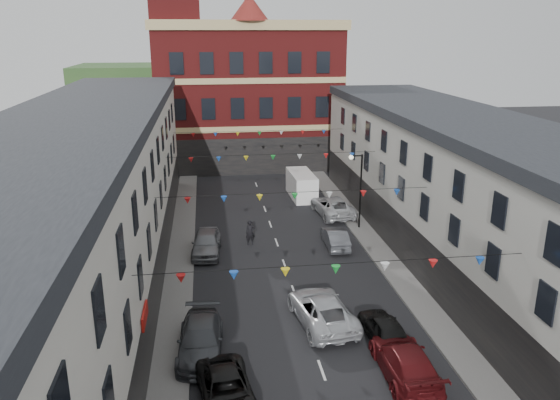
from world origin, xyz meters
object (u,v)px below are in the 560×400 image
street_lamp (358,181)px  white_van (302,185)px  car_left_d (201,340)px  pedestrian (250,233)px  car_right_e (335,238)px  car_left_c (226,390)px  car_right_c (405,361)px  moving_car (322,309)px  car_right_d (384,328)px  car_left_e (206,243)px  car_right_f (333,206)px

street_lamp → white_van: street_lamp is taller
car_left_d → pedestrian: pedestrian is taller
car_right_e → white_van: (-0.29, 12.51, 0.48)m
car_left_c → street_lamp: bearing=53.8°
car_right_c → white_van: bearing=-89.7°
car_left_c → car_left_d: bearing=98.1°
car_left_c → pedestrian: bearing=74.9°
car_left_d → white_van: size_ratio=0.99×
car_right_c → pedestrian: bearing=-71.0°
car_left_d → moving_car: moving_car is taller
car_right_d → white_van: bearing=-93.9°
car_left_e → white_van: 15.40m
car_left_e → white_van: (8.93, 12.54, 0.35)m
car_left_d → car_right_e: (9.59, 12.48, -0.07)m
moving_car → pedestrian: (-2.84, 11.67, 0.13)m
car_left_e → pedestrian: (3.18, 1.27, 0.11)m
car_right_d → car_right_f: (1.90, 19.56, 0.09)m
car_right_d → car_right_f: size_ratio=0.73×
pedestrian → car_right_c: bearing=-78.5°
car_left_e → pedestrian: bearing=26.1°
street_lamp → car_left_e: size_ratio=1.26×
moving_car → car_right_c: bearing=110.7°
car_left_c → white_van: size_ratio=0.90×
pedestrian → car_right_d: bearing=-74.8°
car_left_e → pedestrian: 3.42m
car_right_d → white_van: 25.09m
car_right_d → car_right_e: 12.58m
car_right_c → car_right_e: 15.59m
car_left_e → white_van: size_ratio=0.91×
car_left_e → car_right_f: car_left_e is taller
street_lamp → car_left_d: bearing=-127.2°
car_right_f → white_van: bearing=-78.2°
car_right_f → car_left_d: bearing=55.2°
car_left_d → car_right_f: size_ratio=0.91×
car_left_c → car_right_d: 8.89m
car_left_d → pedestrian: (3.55, 13.72, 0.17)m
car_left_e → white_van: white_van is taller
car_left_c → car_right_d: (8.03, 3.82, 0.05)m
street_lamp → car_right_c: bearing=-98.8°
car_left_e → car_right_c: bearing=-56.4°
car_right_e → car_right_f: car_right_f is taller
car_right_f → moving_car: bearing=69.8°
car_right_c → pedestrian: size_ratio=2.92×
car_left_c → car_right_c: bearing=-1.4°
car_left_d → car_right_f: (11.00, 19.46, 0.04)m
car_right_f → car_right_c: bearing=79.9°
car_left_d → car_right_c: size_ratio=0.97×
street_lamp → car_left_e: street_lamp is taller
car_right_e → car_left_d: bearing=54.2°
street_lamp → car_right_e: 5.28m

